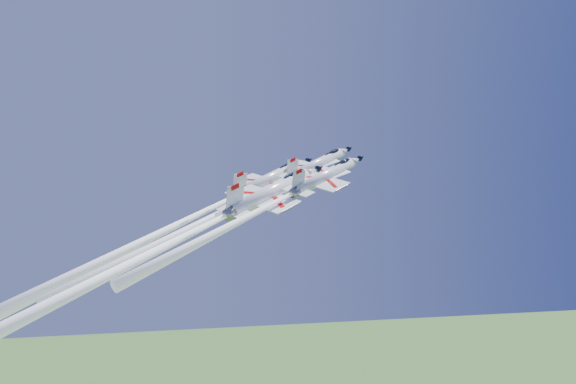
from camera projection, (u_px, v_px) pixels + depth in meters
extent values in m
cylinder|color=white|center=(316.00, 165.00, 99.17)|extent=(4.63, 5.73, 10.72)
cone|color=white|center=(344.00, 151.00, 102.75)|extent=(2.70, 2.80, 2.72)
cone|color=black|center=(350.00, 148.00, 103.59)|extent=(1.36, 1.41, 1.36)
cone|color=slate|center=(288.00, 179.00, 95.86)|extent=(2.49, 2.47, 1.82)
ellipsoid|color=black|center=(334.00, 152.00, 101.24)|extent=(2.84, 2.22, 1.88)
cube|color=black|center=(328.00, 154.00, 100.39)|extent=(0.96, 0.64, 0.62)
cube|color=white|center=(311.00, 169.00, 98.65)|extent=(7.29, 8.83, 2.94)
cube|color=white|center=(320.00, 160.00, 101.20)|extent=(2.99, 2.22, 1.31)
cube|color=white|center=(330.00, 163.00, 99.60)|extent=(2.99, 2.22, 1.31)
cube|color=white|center=(293.00, 178.00, 96.38)|extent=(3.88, 4.80, 1.58)
cube|color=white|center=(292.00, 168.00, 95.93)|extent=(2.44, 1.91, 3.24)
cube|color=#B20A08|center=(293.00, 160.00, 95.59)|extent=(1.08, 0.75, 0.86)
cube|color=black|center=(317.00, 170.00, 99.50)|extent=(7.70, 4.23, 3.36)
sphere|color=white|center=(287.00, 180.00, 95.74)|extent=(0.95, 0.97, 0.88)
cone|color=white|center=(180.00, 234.00, 84.75)|extent=(10.79, 15.17, 36.77)
cylinder|color=white|center=(269.00, 180.00, 99.96)|extent=(5.33, 6.60, 12.34)
cone|color=white|center=(302.00, 163.00, 104.09)|extent=(3.11, 3.22, 3.12)
cone|color=black|center=(310.00, 160.00, 105.04)|extent=(1.57, 1.63, 1.57)
cone|color=slate|center=(235.00, 196.00, 96.16)|extent=(2.86, 2.85, 2.09)
ellipsoid|color=black|center=(290.00, 165.00, 102.34)|extent=(3.26, 2.55, 2.17)
cube|color=black|center=(283.00, 167.00, 101.37)|extent=(1.10, 0.74, 0.72)
cube|color=white|center=(263.00, 184.00, 99.37)|extent=(8.39, 10.16, 3.39)
cube|color=white|center=(275.00, 174.00, 102.30)|extent=(3.44, 2.55, 1.51)
cube|color=white|center=(286.00, 177.00, 100.46)|extent=(3.44, 2.55, 1.51)
cube|color=white|center=(240.00, 194.00, 96.75)|extent=(4.46, 5.52, 1.82)
cube|color=white|center=(240.00, 184.00, 96.23)|extent=(2.80, 2.20, 3.72)
cube|color=#B20A08|center=(240.00, 174.00, 95.84)|extent=(1.24, 0.87, 0.99)
cube|color=black|center=(270.00, 185.00, 100.35)|extent=(8.86, 4.87, 3.87)
sphere|color=white|center=(234.00, 197.00, 96.01)|extent=(1.09, 1.12, 1.02)
cone|color=white|center=(128.00, 249.00, 85.71)|extent=(10.59, 14.68, 34.74)
cylinder|color=white|center=(324.00, 177.00, 91.14)|extent=(4.72, 5.84, 10.92)
cone|color=white|center=(355.00, 161.00, 94.79)|extent=(2.75, 2.85, 2.77)
cone|color=black|center=(362.00, 157.00, 95.64)|extent=(1.39, 1.44, 1.39)
cone|color=slate|center=(294.00, 193.00, 87.77)|extent=(2.53, 2.52, 1.85)
ellipsoid|color=black|center=(344.00, 162.00, 93.25)|extent=(2.89, 2.26, 1.92)
cube|color=black|center=(337.00, 164.00, 92.38)|extent=(0.98, 0.65, 0.64)
cube|color=white|center=(319.00, 181.00, 90.62)|extent=(7.43, 9.00, 3.00)
cube|color=white|center=(329.00, 171.00, 93.21)|extent=(3.04, 2.26, 1.34)
cube|color=white|center=(340.00, 174.00, 91.58)|extent=(3.04, 2.26, 1.34)
cube|color=white|center=(299.00, 191.00, 88.30)|extent=(3.95, 4.89, 1.61)
cube|color=white|center=(299.00, 180.00, 87.84)|extent=(2.48, 1.95, 3.30)
cube|color=#B20A08|center=(299.00, 171.00, 87.49)|extent=(1.10, 0.77, 0.88)
cube|color=black|center=(325.00, 182.00, 91.48)|extent=(7.84, 4.31, 3.42)
sphere|color=white|center=(293.00, 193.00, 87.64)|extent=(0.96, 0.99, 0.90)
cone|color=white|center=(213.00, 235.00, 79.87)|extent=(8.33, 11.41, 26.40)
cylinder|color=white|center=(271.00, 193.00, 89.84)|extent=(5.89, 7.29, 13.64)
cone|color=white|center=(311.00, 172.00, 94.40)|extent=(3.44, 3.56, 3.45)
cone|color=black|center=(320.00, 168.00, 95.46)|extent=(1.74, 1.80, 1.73)
cone|color=slate|center=(229.00, 214.00, 85.64)|extent=(3.16, 3.15, 2.31)
ellipsoid|color=black|center=(297.00, 174.00, 92.47)|extent=(3.61, 2.82, 2.40)
cube|color=black|center=(288.00, 177.00, 91.39)|extent=(1.22, 0.82, 0.79)
cube|color=white|center=(264.00, 199.00, 89.19)|extent=(9.27, 11.24, 3.74)
cube|color=white|center=(278.00, 185.00, 92.43)|extent=(3.80, 2.82, 1.67)
cube|color=white|center=(291.00, 190.00, 90.39)|extent=(3.80, 2.82, 1.67)
cube|color=white|center=(235.00, 212.00, 86.29)|extent=(4.93, 6.11, 2.01)
cube|color=white|center=(235.00, 198.00, 85.72)|extent=(3.10, 2.43, 4.12)
cube|color=#B20A08|center=(235.00, 187.00, 85.29)|extent=(1.37, 0.96, 1.09)
cube|color=black|center=(272.00, 200.00, 90.27)|extent=(9.79, 5.38, 4.28)
sphere|color=white|center=(227.00, 215.00, 85.47)|extent=(1.20, 1.23, 1.12)
cone|color=white|center=(81.00, 289.00, 73.40)|extent=(12.25, 17.05, 40.63)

